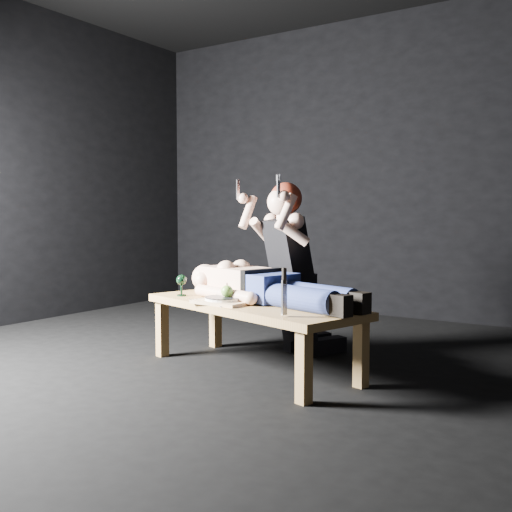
% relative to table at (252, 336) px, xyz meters
% --- Properties ---
extents(ground, '(5.00, 5.00, 0.00)m').
position_rel_table_xyz_m(ground, '(-0.28, 0.02, -0.23)').
color(ground, black).
rests_on(ground, ground).
extents(back_wall, '(5.00, 0.00, 5.00)m').
position_rel_table_xyz_m(back_wall, '(-0.28, 2.52, 1.27)').
color(back_wall, black).
rests_on(back_wall, ground).
extents(table, '(1.70, 1.02, 0.45)m').
position_rel_table_xyz_m(table, '(0.00, 0.00, 0.00)').
color(table, '#9F7B42').
rests_on(table, ground).
extents(lying_man, '(1.61, 0.88, 0.25)m').
position_rel_table_xyz_m(lying_man, '(0.07, 0.07, 0.35)').
color(lying_man, '#D9AD90').
rests_on(lying_man, table).
extents(kneeling_woman, '(0.96, 1.00, 1.29)m').
position_rel_table_xyz_m(kneeling_woman, '(0.02, 0.56, 0.42)').
color(kneeling_woman, black).
rests_on(kneeling_woman, ground).
extents(serving_tray, '(0.38, 0.29, 0.02)m').
position_rel_table_xyz_m(serving_tray, '(-0.12, -0.14, 0.24)').
color(serving_tray, tan).
rests_on(serving_tray, table).
extents(plate, '(0.26, 0.26, 0.02)m').
position_rel_table_xyz_m(plate, '(-0.12, -0.14, 0.26)').
color(plate, white).
rests_on(plate, serving_tray).
extents(apple, '(0.08, 0.08, 0.08)m').
position_rel_table_xyz_m(apple, '(-0.10, -0.13, 0.30)').
color(apple, '#5C942E').
rests_on(apple, plate).
extents(goblet, '(0.09, 0.09, 0.15)m').
position_rel_table_xyz_m(goblet, '(-0.58, -0.02, 0.30)').
color(goblet, black).
rests_on(goblet, table).
extents(fork_flat, '(0.08, 0.16, 0.01)m').
position_rel_table_xyz_m(fork_flat, '(-0.36, -0.08, 0.23)').
color(fork_flat, '#B2B2B7').
rests_on(fork_flat, table).
extents(knife_flat, '(0.04, 0.17, 0.01)m').
position_rel_table_xyz_m(knife_flat, '(-0.03, -0.20, 0.23)').
color(knife_flat, '#B2B2B7').
rests_on(knife_flat, table).
extents(spoon_flat, '(0.08, 0.16, 0.01)m').
position_rel_table_xyz_m(spoon_flat, '(-0.06, -0.09, 0.23)').
color(spoon_flat, '#B2B2B7').
rests_on(spoon_flat, table).
extents(carving_knife, '(0.05, 0.05, 0.28)m').
position_rel_table_xyz_m(carving_knife, '(0.46, -0.36, 0.36)').
color(carving_knife, '#B2B2B7').
rests_on(carving_knife, table).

